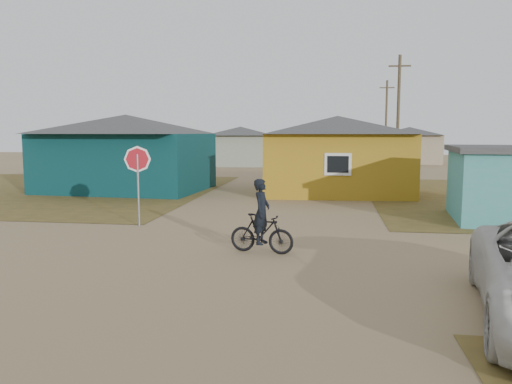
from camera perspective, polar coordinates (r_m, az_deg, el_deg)
ground at (r=12.23m, az=-1.77°, el=-7.74°), size 120.00×120.00×0.00m
grass_nw at (r=29.59m, az=-24.69°, el=0.26°), size 20.00×18.00×0.00m
house_teal at (r=27.30m, az=-14.57°, el=4.48°), size 8.93×7.08×4.00m
house_yellow at (r=25.68m, az=9.24°, el=4.36°), size 7.72×6.76×3.90m
house_pale_west at (r=46.37m, az=-1.77°, el=5.34°), size 7.04×6.15×3.60m
house_beige_east at (r=52.27m, az=17.06°, el=5.21°), size 6.95×6.05×3.60m
house_pale_north at (r=59.86m, az=-7.35°, el=5.52°), size 6.28×5.81×3.40m
utility_pole_near at (r=33.96m, az=15.93°, el=8.38°), size 1.40×0.20×8.00m
utility_pole_far at (r=49.96m, az=14.64°, el=7.84°), size 1.40×0.20×8.00m
stop_sign at (r=16.71m, az=-13.37°, el=2.71°), size 0.86×0.14×2.64m
cyclist at (r=12.74m, az=0.65°, el=-3.93°), size 1.75×0.79×1.91m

